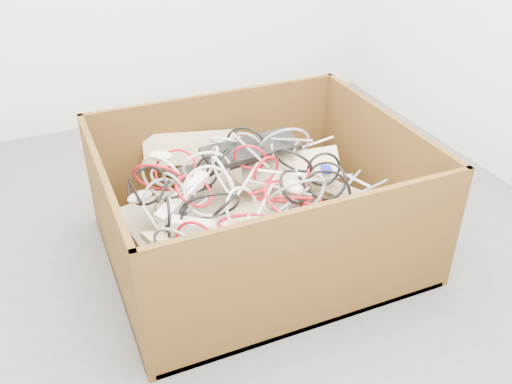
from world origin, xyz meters
name	(u,v)px	position (x,y,z in m)	size (l,w,h in m)	color
ground	(244,238)	(0.00, 0.00, 0.00)	(3.00, 3.00, 0.00)	#515154
cardboard_box	(254,226)	(0.01, -0.10, 0.14)	(1.27, 1.06, 0.58)	#3C2B0F
keyboard_pile	(253,188)	(0.04, -0.03, 0.29)	(1.10, 0.91, 0.34)	#CCB690
mice_scatter	(244,191)	(-0.05, -0.13, 0.35)	(0.92, 0.70, 0.19)	beige
power_strip_left	(183,196)	(-0.30, -0.12, 0.38)	(0.28, 0.05, 0.04)	white
power_strip_right	(212,228)	(-0.25, -0.30, 0.33)	(0.31, 0.06, 0.04)	white
vga_plug	(326,169)	(0.33, -0.14, 0.37)	(0.04, 0.04, 0.02)	#0C11B7
cable_tangle	(236,184)	(-0.08, -0.13, 0.39)	(1.10, 0.84, 0.39)	silver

